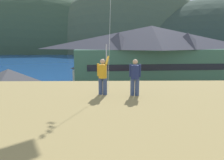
# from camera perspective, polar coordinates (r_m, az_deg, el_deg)

# --- Properties ---
(ground_plane) EXTENTS (600.00, 600.00, 0.00)m
(ground_plane) POSITION_cam_1_polar(r_m,az_deg,el_deg) (20.11, -2.19, -13.97)
(ground_plane) COLOR #66604C
(parking_lot_pad) EXTENTS (40.00, 20.00, 0.10)m
(parking_lot_pad) POSITION_cam_1_polar(r_m,az_deg,el_deg) (24.71, -1.97, -8.95)
(parking_lot_pad) COLOR gray
(parking_lot_pad) RESTS_ON ground
(bay_water) EXTENTS (360.00, 84.00, 0.03)m
(bay_water) POSITION_cam_1_polar(r_m,az_deg,el_deg) (78.67, -1.37, 4.86)
(bay_water) COLOR navy
(bay_water) RESTS_ON ground
(far_hill_west_ridge) EXTENTS (129.80, 45.67, 66.73)m
(far_hill_west_ridge) POSITION_cam_1_polar(r_m,az_deg,el_deg) (141.48, -20.36, 6.93)
(far_hill_west_ridge) COLOR #334733
(far_hill_west_ridge) RESTS_ON ground
(far_hill_east_peak) EXTENTS (99.81, 48.76, 78.56)m
(far_hill_east_peak) POSITION_cam_1_polar(r_m,az_deg,el_deg) (131.00, 4.98, 7.30)
(far_hill_east_peak) COLOR #42513D
(far_hill_east_peak) RESTS_ON ground
(far_hill_center_saddle) EXTENTS (122.81, 71.63, 61.40)m
(far_hill_center_saddle) POSITION_cam_1_polar(r_m,az_deg,el_deg) (145.66, 25.71, 6.63)
(far_hill_center_saddle) COLOR #2D3D33
(far_hill_center_saddle) RESTS_ON ground
(harbor_lodge) EXTENTS (30.09, 11.99, 10.71)m
(harbor_lodge) POSITION_cam_1_polar(r_m,az_deg,el_deg) (41.47, 10.23, 6.97)
(harbor_lodge) COLOR #38604C
(harbor_lodge) RESTS_ON ground
(storage_shed_near_lot) EXTENTS (6.86, 6.26, 5.40)m
(storage_shed_near_lot) POSITION_cam_1_polar(r_m,az_deg,el_deg) (24.84, -25.27, -3.27)
(storage_shed_near_lot) COLOR #338475
(storage_shed_near_lot) RESTS_ON ground
(storage_shed_waterside) EXTENTS (5.37, 5.45, 4.42)m
(storage_shed_waterside) POSITION_cam_1_polar(r_m,az_deg,el_deg) (39.82, -6.45, 2.02)
(storage_shed_waterside) COLOR beige
(storage_shed_waterside) RESTS_ON ground
(wharf_dock) EXTENTS (3.20, 12.88, 0.70)m
(wharf_dock) POSITION_cam_1_polar(r_m,az_deg,el_deg) (53.40, -3.77, 2.26)
(wharf_dock) COLOR #70604C
(wharf_dock) RESTS_ON ground
(moored_boat_wharfside) EXTENTS (2.18, 6.61, 2.16)m
(moored_boat_wharfside) POSITION_cam_1_polar(r_m,az_deg,el_deg) (53.41, -7.42, 2.59)
(moored_boat_wharfside) COLOR #A8A399
(moored_boat_wharfside) RESTS_ON ground
(parked_car_front_row_red) EXTENTS (4.28, 2.22, 1.82)m
(parked_car_front_row_red) POSITION_cam_1_polar(r_m,az_deg,el_deg) (26.34, 6.25, -5.41)
(parked_car_front_row_red) COLOR red
(parked_car_front_row_red) RESTS_ON parking_lot_pad
(parked_car_lone_by_shed) EXTENTS (4.31, 2.28, 1.82)m
(parked_car_lone_by_shed) POSITION_cam_1_polar(r_m,az_deg,el_deg) (21.47, 26.85, -10.45)
(parked_car_lone_by_shed) COLOR red
(parked_car_lone_by_shed) RESTS_ON parking_lot_pad
(parked_car_mid_row_near) EXTENTS (4.33, 2.31, 1.82)m
(parked_car_mid_row_near) POSITION_cam_1_polar(r_m,az_deg,el_deg) (25.37, -8.81, -6.12)
(parked_car_mid_row_near) COLOR navy
(parked_car_mid_row_near) RESTS_ON parking_lot_pad
(parked_car_corner_spot) EXTENTS (4.31, 2.28, 1.82)m
(parked_car_corner_spot) POSITION_cam_1_polar(r_m,az_deg,el_deg) (27.67, 18.65, -5.13)
(parked_car_corner_spot) COLOR #B28923
(parked_car_corner_spot) RESTS_ON parking_lot_pad
(parking_light_pole) EXTENTS (0.24, 0.78, 7.57)m
(parking_light_pole) POSITION_cam_1_polar(r_m,az_deg,el_deg) (29.05, -1.46, 3.00)
(parking_light_pole) COLOR #ADADB2
(parking_light_pole) RESTS_ON parking_lot_pad
(person_kite_flyer) EXTENTS (0.60, 0.62, 1.86)m
(person_kite_flyer) POSITION_cam_1_polar(r_m,az_deg,el_deg) (10.39, -2.47, 1.26)
(person_kite_flyer) COLOR #384770
(person_kite_flyer) RESTS_ON grassy_hill_foreground
(person_companion) EXTENTS (0.54, 0.40, 1.74)m
(person_companion) POSITION_cam_1_polar(r_m,az_deg,el_deg) (10.26, 6.09, 1.00)
(person_companion) COLOR #384770
(person_companion) RESTS_ON grassy_hill_foreground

